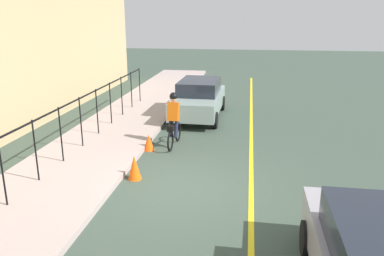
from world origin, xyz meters
The scene contains 8 objects.
ground_plane centered at (0.00, 0.00, 0.00)m, with size 80.00×80.00×0.00m, color #38473C.
lane_line_centre centered at (0.00, -1.60, 0.00)m, with size 36.00×0.12×0.01m, color yellow.
sidewalk centered at (0.00, 3.40, 0.07)m, with size 40.00×3.20×0.15m, color #A89690.
iron_fence centered at (1.00, 3.80, 1.28)m, with size 16.32×0.04×1.60m.
cyclist_lead centered at (3.13, 0.95, 0.91)m, with size 1.71×0.38×1.83m.
parked_sedan_rear centered at (7.05, 0.62, 0.82)m, with size 4.44×2.01×1.58m.
traffic_cone_near centered at (0.39, 1.48, 0.33)m, with size 0.36×0.36×0.66m, color #FD570E.
traffic_cone_far centered at (2.67, 1.69, 0.26)m, with size 0.36×0.36×0.53m, color #F9520E.
Camera 1 is at (-8.80, -1.42, 4.24)m, focal length 36.11 mm.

